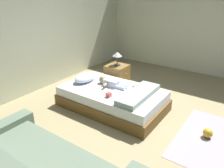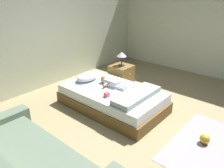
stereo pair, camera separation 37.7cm
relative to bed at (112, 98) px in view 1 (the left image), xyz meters
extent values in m
plane|color=#9A8D64|center=(-0.03, -1.10, -0.19)|extent=(8.00, 8.00, 0.00)
cube|color=silver|center=(-0.03, 1.90, 1.13)|extent=(8.00, 0.12, 2.64)
cube|color=silver|center=(2.97, -1.10, 1.13)|extent=(0.12, 6.00, 2.64)
cube|color=brown|center=(0.00, 0.00, -0.08)|extent=(1.13, 1.97, 0.22)
cube|color=white|center=(0.00, 0.00, 0.11)|extent=(1.08, 1.90, 0.17)
ellipsoid|color=silver|center=(0.00, 0.66, 0.28)|extent=(0.53, 0.33, 0.16)
cube|color=#D1DFF9|center=(0.12, 0.09, 0.26)|extent=(0.17, 0.30, 0.13)
sphere|color=tan|center=(0.12, 0.30, 0.28)|extent=(0.15, 0.15, 0.15)
cylinder|color=tan|center=(-0.03, 0.13, 0.26)|extent=(0.15, 0.07, 0.06)
cylinder|color=tan|center=(0.27, 0.13, 0.26)|extent=(0.15, 0.08, 0.06)
cylinder|color=#D1DFF9|center=(0.07, -0.15, 0.23)|extent=(0.06, 0.19, 0.06)
cylinder|color=#D1DFF9|center=(0.16, -0.15, 0.23)|extent=(0.06, 0.19, 0.06)
cube|color=blue|center=(0.33, 0.24, 0.21)|extent=(0.02, 0.11, 0.01)
cube|color=white|center=(0.33, 0.30, 0.22)|extent=(0.01, 0.02, 0.01)
cube|color=slate|center=(-1.94, 0.46, 0.05)|extent=(0.91, 0.20, 0.49)
cube|color=olive|center=(0.87, 0.47, 0.07)|extent=(0.45, 0.45, 0.53)
sphere|color=tan|center=(0.87, 0.23, 0.19)|extent=(0.03, 0.03, 0.03)
cylinder|color=#333338|center=(0.87, 0.47, 0.34)|extent=(0.16, 0.16, 0.02)
cylinder|color=#333338|center=(0.87, 0.47, 0.45)|extent=(0.02, 0.02, 0.20)
cone|color=silver|center=(0.87, 0.47, 0.60)|extent=(0.21, 0.21, 0.10)
cube|color=#A0969D|center=(0.05, -1.82, -0.19)|extent=(1.58, 0.96, 0.01)
sphere|color=gold|center=(0.07, -1.75, -0.11)|extent=(0.15, 0.15, 0.15)
cube|color=#95A49D|center=(0.00, -0.57, 0.25)|extent=(1.01, 0.36, 0.09)
cube|color=#CC504F|center=(-0.31, -0.14, 0.24)|extent=(0.08, 0.08, 0.08)
cylinder|color=white|center=(0.26, -0.34, 0.23)|extent=(0.07, 0.10, 0.06)
cone|color=#E4B071|center=(0.26, -0.34, 0.27)|extent=(0.04, 0.04, 0.02)
camera|label=1|loc=(-3.07, -2.14, 1.93)|focal=35.18mm
camera|label=2|loc=(-2.83, -2.44, 1.93)|focal=35.18mm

